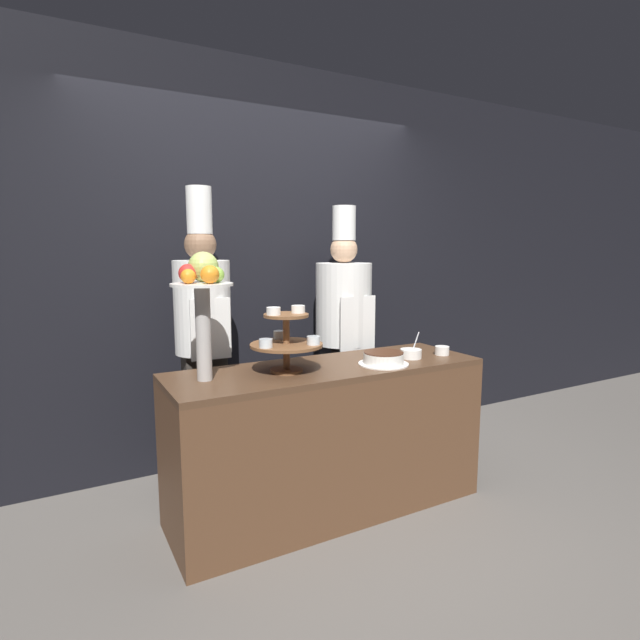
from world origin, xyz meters
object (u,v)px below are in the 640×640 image
cup_white (442,351)px  chef_center_left (343,326)px  cake_round (384,359)px  chef_left (203,332)px  tiered_stand (286,339)px  fruit_pedestal (202,289)px  serving_bowl_near (411,354)px

cup_white → chef_center_left: chef_center_left is taller
chef_center_left → cake_round: bearing=-103.5°
chef_left → chef_center_left: 1.01m
cake_round → chef_center_left: chef_center_left is taller
tiered_stand → fruit_pedestal: bearing=170.8°
tiered_stand → cup_white: 1.05m
fruit_pedestal → cup_white: bearing=-5.6°
tiered_stand → serving_bowl_near: size_ratio=2.48×
fruit_pedestal → chef_center_left: 1.32m
tiered_stand → cup_white: bearing=-4.2°
cake_round → chef_center_left: bearing=76.5°
fruit_pedestal → cup_white: fruit_pedestal is taller
fruit_pedestal → cake_round: size_ratio=2.24×
tiered_stand → fruit_pedestal: size_ratio=0.61×
cake_round → serving_bowl_near: 0.25m
chef_left → chef_center_left: size_ratio=1.04×
cake_round → chef_left: chef_left is taller
serving_bowl_near → cake_round: bearing=-166.7°
tiered_stand → serving_bowl_near: bearing=-4.0°
cup_white → serving_bowl_near: (-0.23, 0.02, 0.00)m
tiered_stand → cake_round: bearing=-11.7°
chef_left → tiered_stand: bearing=-65.4°
serving_bowl_near → chef_left: (-1.08, 0.67, 0.12)m
fruit_pedestal → tiered_stand: bearing=-9.2°
chef_center_left → serving_bowl_near: bearing=-83.8°
fruit_pedestal → chef_left: bearing=74.8°
tiered_stand → fruit_pedestal: 0.51m
serving_bowl_near → chef_left: bearing=148.4°
chef_center_left → chef_left: bearing=180.0°
cake_round → serving_bowl_near: (0.25, 0.06, -0.01)m
tiered_stand → cup_white: tiered_stand is taller
tiered_stand → cake_round: (0.56, -0.12, -0.15)m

